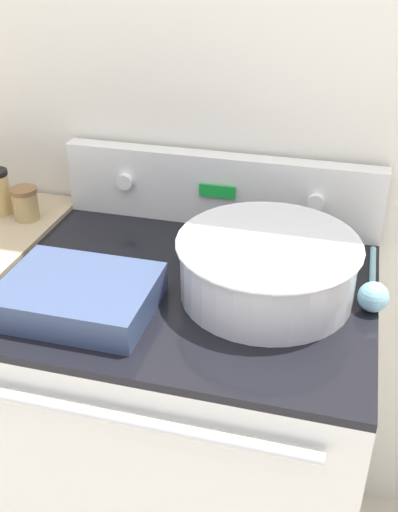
# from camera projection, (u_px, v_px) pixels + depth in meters

# --- Properties ---
(kitchen_wall) EXTENTS (8.00, 0.05, 2.50)m
(kitchen_wall) POSITION_uv_depth(u_px,v_px,m) (227.00, 91.00, 1.42)
(kitchen_wall) COLOR silver
(kitchen_wall) RESTS_ON ground_plane
(stove_range) EXTENTS (0.80, 0.67, 0.93)m
(stove_range) POSITION_uv_depth(u_px,v_px,m) (190.00, 436.00, 1.52)
(stove_range) COLOR silver
(stove_range) RESTS_ON ground_plane
(control_panel) EXTENTS (0.80, 0.07, 0.18)m
(control_panel) POSITION_uv_depth(u_px,v_px,m) (220.00, 190.00, 1.49)
(control_panel) COLOR silver
(control_panel) RESTS_ON stove_range
(mixing_bowl) EXTENTS (0.37, 0.37, 0.13)m
(mixing_bowl) POSITION_uv_depth(u_px,v_px,m) (267.00, 264.00, 1.21)
(mixing_bowl) COLOR silver
(mixing_bowl) RESTS_ON stove_range
(casserole_dish) EXTENTS (0.30, 0.23, 0.06)m
(casserole_dish) POSITION_uv_depth(u_px,v_px,m) (79.00, 294.00, 1.18)
(casserole_dish) COLOR #38476B
(casserole_dish) RESTS_ON stove_range
(ladle) EXTENTS (0.06, 0.27, 0.06)m
(ladle) POSITION_uv_depth(u_px,v_px,m) (373.00, 293.00, 1.20)
(ladle) COLOR #7AB2C6
(ladle) RESTS_ON stove_range
(spice_jar_brown_cap) EXTENTS (0.07, 0.07, 0.08)m
(spice_jar_brown_cap) POSITION_uv_depth(u_px,v_px,m) (25.00, 203.00, 1.51)
(spice_jar_brown_cap) COLOR tan
(spice_jar_brown_cap) RESTS_ON side_counter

